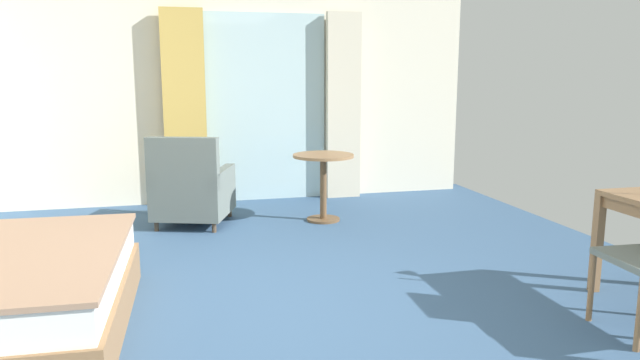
% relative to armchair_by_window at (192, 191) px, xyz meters
% --- Properties ---
extents(ground, '(6.68, 7.91, 0.10)m').
position_rel_armchair_by_window_xyz_m(ground, '(0.35, -2.53, -0.41)').
color(ground, '#38567A').
extents(wall_back, '(6.28, 0.12, 2.56)m').
position_rel_armchair_by_window_xyz_m(wall_back, '(0.35, 1.17, 0.92)').
color(wall_back, silver).
rests_on(wall_back, ground).
extents(balcony_glass_door, '(1.48, 0.02, 2.25)m').
position_rel_armchair_by_window_xyz_m(balcony_glass_door, '(0.94, 1.09, 0.77)').
color(balcony_glass_door, silver).
rests_on(balcony_glass_door, ground).
extents(curtain_panel_left, '(0.48, 0.10, 2.27)m').
position_rel_armchair_by_window_xyz_m(curtain_panel_left, '(-0.02, 0.99, 0.78)').
color(curtain_panel_left, tan).
rests_on(curtain_panel_left, ground).
extents(curtain_panel_right, '(0.42, 0.10, 2.27)m').
position_rel_armchair_by_window_xyz_m(curtain_panel_right, '(1.90, 0.99, 0.78)').
color(curtain_panel_right, beige).
rests_on(curtain_panel_right, ground).
extents(armchair_by_window, '(0.91, 0.96, 0.94)m').
position_rel_armchair_by_window_xyz_m(armchair_by_window, '(0.00, 0.00, 0.00)').
color(armchair_by_window, slate).
rests_on(armchair_by_window, ground).
extents(round_cafe_table, '(0.64, 0.64, 0.71)m').
position_rel_armchair_by_window_xyz_m(round_cafe_table, '(1.35, -0.15, 0.16)').
color(round_cafe_table, olive).
rests_on(round_cafe_table, ground).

